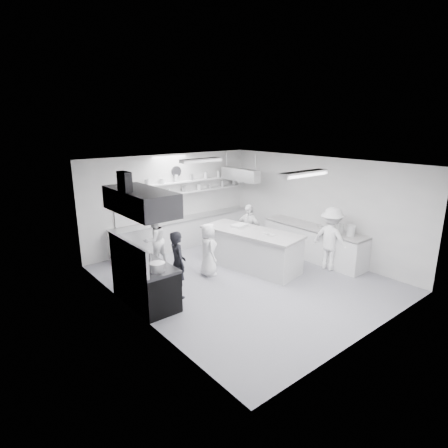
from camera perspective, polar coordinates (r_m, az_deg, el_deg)
floor at (r=9.76m, az=2.96°, el=-8.46°), size 6.00×7.00×0.02m
ceiling at (r=8.97m, az=3.23°, el=9.47°), size 6.00×7.00×0.02m
wall_back at (r=11.99m, az=-8.23°, el=3.56°), size 6.00×0.04×3.00m
wall_front at (r=7.19m, az=22.28°, el=-5.62°), size 6.00×0.04×3.00m
wall_left at (r=7.64m, az=-13.84°, el=-3.65°), size 0.04×7.00×3.00m
wall_right at (r=11.43m, az=14.31°, el=2.64°), size 0.04×7.00×3.00m
stove at (r=8.52m, az=-12.12°, el=-9.10°), size 0.80×1.80×0.90m
exhaust_hood at (r=7.94m, az=-12.90°, el=3.49°), size 0.85×2.00×0.50m
back_counter at (r=12.16m, az=-6.10°, el=-1.27°), size 5.00×0.60×0.92m
shelf_lower at (r=12.21m, az=-5.14°, el=5.06°), size 4.20×0.26×0.04m
shelf_upper at (r=12.15m, az=-5.18°, el=6.68°), size 4.20×0.26×0.04m
pass_through_window at (r=11.39m, az=-13.77°, el=2.38°), size 1.30×0.04×1.00m
wall_clock at (r=11.91m, az=-7.48°, el=8.14°), size 0.32×0.05×0.32m
right_counter at (r=11.31m, az=13.71°, el=-2.87°), size 0.74×3.30×0.94m
pot_rack at (r=12.15m, az=2.52°, el=7.68°), size 0.30×1.60×0.40m
light_fixture_front at (r=7.75m, az=12.31°, el=7.68°), size 1.30×0.25×0.10m
light_fixture_rear at (r=10.37m, az=-3.59°, el=9.89°), size 1.30×0.25×0.10m
prep_island at (r=10.31m, az=4.18°, el=-4.03°), size 1.54×2.91×1.02m
stove_pot at (r=8.38m, az=-12.67°, el=-5.20°), size 0.41×0.41×0.26m
cook_stove at (r=8.56m, az=-7.20°, el=-6.25°), size 0.52×0.66×1.59m
cook_back at (r=10.55m, az=-10.75°, el=-2.48°), size 0.81×0.68×1.48m
cook_island_left at (r=9.72m, az=-2.45°, el=-3.99°), size 0.65×0.80×1.42m
cook_island_right at (r=11.18m, az=3.78°, el=-0.94°), size 0.62×1.00×1.59m
cook_right at (r=10.45m, az=16.36°, el=-2.22°), size 0.72×1.17×1.76m
bowl_island_a at (r=9.80m, az=7.33°, el=-1.83°), size 0.33×0.33×0.06m
bowl_island_b at (r=9.90m, az=6.60°, el=-1.62°), size 0.24×0.24×0.07m
bowl_right at (r=11.21m, az=15.13°, el=-0.45°), size 0.27×0.27×0.06m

